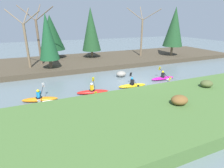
{
  "coord_description": "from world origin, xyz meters",
  "views": [
    {
      "loc": [
        -8.54,
        -14.33,
        5.97
      ],
      "look_at": [
        -2.78,
        -0.57,
        0.55
      ],
      "focal_mm": 28.0,
      "sensor_mm": 36.0,
      "label": 1
    }
  ],
  "objects_px": {
    "kayaker_lead": "(164,78)",
    "kayaker_middle": "(132,85)",
    "kayaker_far_back": "(41,99)",
    "boulder_midstream": "(121,74)",
    "kayaker_trailing": "(94,91)"
  },
  "relations": [
    {
      "from": "kayaker_lead",
      "to": "kayaker_far_back",
      "type": "height_order",
      "value": "same"
    },
    {
      "from": "kayaker_lead",
      "to": "kayaker_far_back",
      "type": "xyz_separation_m",
      "value": [
        -12.29,
        -0.66,
        0.0
      ]
    },
    {
      "from": "kayaker_lead",
      "to": "kayaker_far_back",
      "type": "distance_m",
      "value": 12.31
    },
    {
      "from": "kayaker_far_back",
      "to": "boulder_midstream",
      "type": "distance_m",
      "value": 9.19
    },
    {
      "from": "kayaker_lead",
      "to": "kayaker_middle",
      "type": "relative_size",
      "value": 1.0
    },
    {
      "from": "kayaker_trailing",
      "to": "kayaker_far_back",
      "type": "distance_m",
      "value": 4.25
    },
    {
      "from": "kayaker_middle",
      "to": "boulder_midstream",
      "type": "bearing_deg",
      "value": 90.05
    },
    {
      "from": "kayaker_lead",
      "to": "kayaker_middle",
      "type": "bearing_deg",
      "value": -167.51
    },
    {
      "from": "kayaker_middle",
      "to": "kayaker_trailing",
      "type": "relative_size",
      "value": 1.0
    },
    {
      "from": "kayaker_trailing",
      "to": "kayaker_middle",
      "type": "bearing_deg",
      "value": 12.16
    },
    {
      "from": "kayaker_lead",
      "to": "kayaker_middle",
      "type": "xyz_separation_m",
      "value": [
        -4.21,
        -0.73,
        0.02
      ]
    },
    {
      "from": "kayaker_lead",
      "to": "kayaker_trailing",
      "type": "xyz_separation_m",
      "value": [
        -8.04,
        -0.78,
        0.0
      ]
    },
    {
      "from": "kayaker_far_back",
      "to": "boulder_midstream",
      "type": "height_order",
      "value": "kayaker_far_back"
    },
    {
      "from": "kayaker_middle",
      "to": "kayaker_trailing",
      "type": "height_order",
      "value": "same"
    },
    {
      "from": "kayaker_trailing",
      "to": "boulder_midstream",
      "type": "distance_m",
      "value": 5.54
    }
  ]
}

